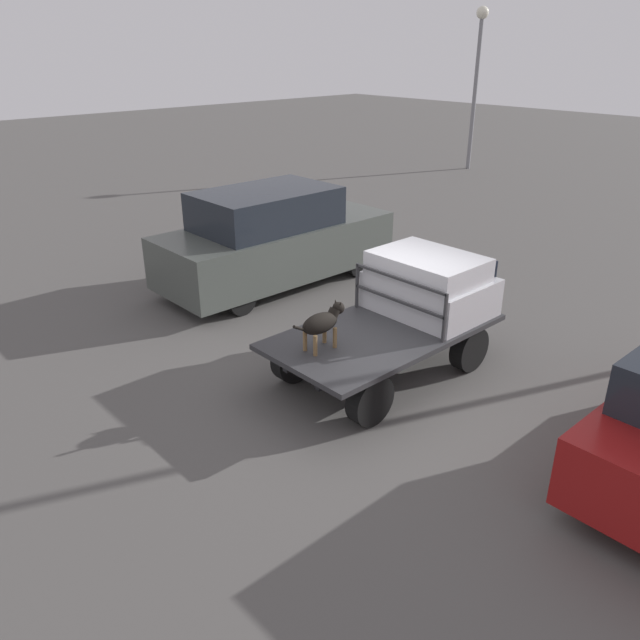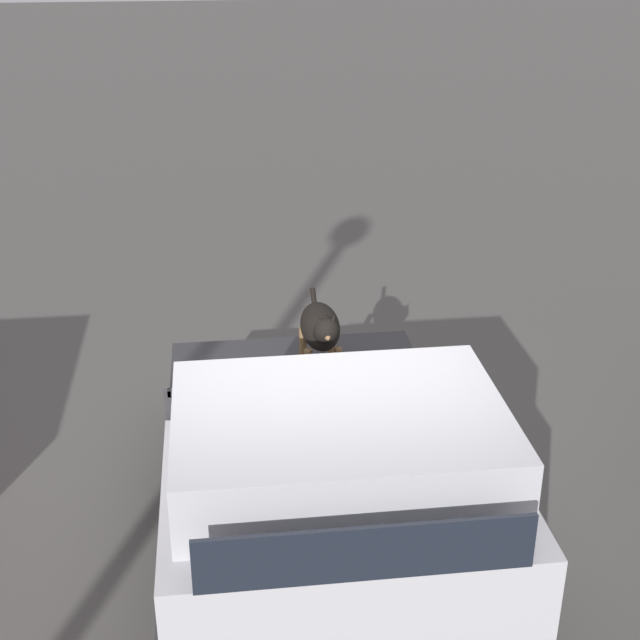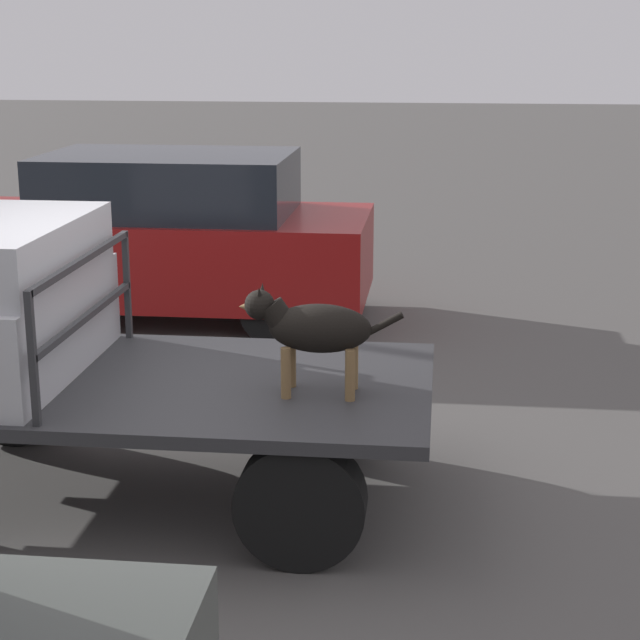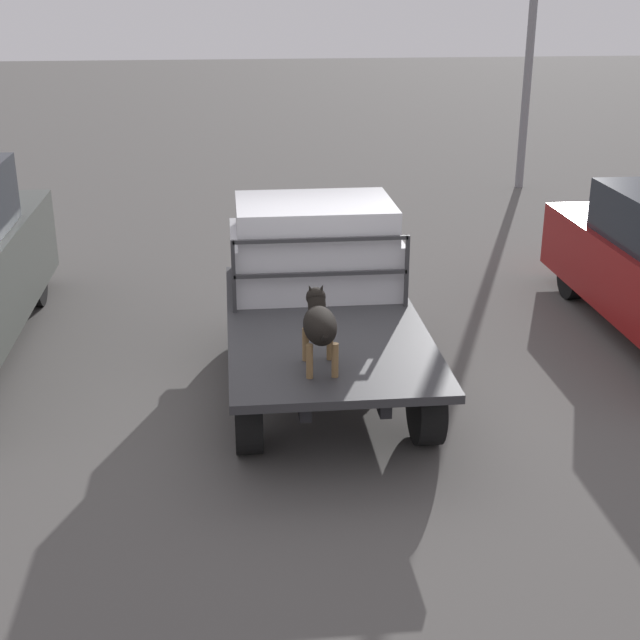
% 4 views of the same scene
% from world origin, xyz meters
% --- Properties ---
extents(ground_plane, '(80.00, 80.00, 0.00)m').
position_xyz_m(ground_plane, '(0.00, 0.00, 0.00)').
color(ground_plane, '#514F4C').
extents(flatbed_truck, '(3.69, 1.93, 0.79)m').
position_xyz_m(flatbed_truck, '(0.00, 0.00, 0.57)').
color(flatbed_truck, black).
rests_on(flatbed_truck, ground).
extents(truck_cab, '(1.43, 1.81, 0.97)m').
position_xyz_m(truck_cab, '(1.05, 0.00, 1.25)').
color(truck_cab, '#B7B7BC').
rests_on(truck_cab, flatbed_truck).
extents(truck_headboard, '(0.04, 1.81, 0.76)m').
position_xyz_m(truck_headboard, '(0.30, 0.00, 1.30)').
color(truck_headboard, '#2D2D30').
rests_on(truck_headboard, flatbed_truck).
extents(dog, '(0.98, 0.29, 0.66)m').
position_xyz_m(dog, '(-1.13, 0.17, 1.20)').
color(dog, brown).
rests_on(dog, flatbed_truck).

